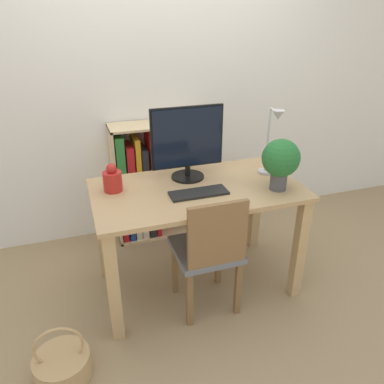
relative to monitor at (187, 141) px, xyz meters
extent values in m
plane|color=#997F5B|center=(0.01, -0.18, -1.03)|extent=(10.00, 10.00, 0.00)
cube|color=silver|center=(0.01, 0.78, 0.27)|extent=(8.00, 0.05, 2.60)
cube|color=tan|center=(0.01, -0.18, -0.27)|extent=(1.34, 0.75, 0.03)
cube|color=tan|center=(-0.61, -0.49, -0.66)|extent=(0.07, 0.07, 0.74)
cube|color=tan|center=(0.62, -0.49, -0.66)|extent=(0.07, 0.07, 0.74)
cube|color=tan|center=(-0.61, 0.14, -0.66)|extent=(0.07, 0.07, 0.74)
cube|color=tan|center=(0.62, 0.14, -0.66)|extent=(0.07, 0.07, 0.74)
cylinder|color=black|center=(0.00, 0.00, -0.25)|extent=(0.22, 0.22, 0.02)
cylinder|color=black|center=(0.00, 0.00, -0.20)|extent=(0.04, 0.04, 0.08)
cube|color=black|center=(0.00, 0.00, 0.02)|extent=(0.49, 0.02, 0.41)
cube|color=black|center=(0.00, 0.00, 0.02)|extent=(0.46, 0.03, 0.38)
cube|color=black|center=(-0.01, -0.27, -0.25)|extent=(0.36, 0.13, 0.02)
cylinder|color=#B2231E|center=(-0.51, -0.05, -0.20)|extent=(0.12, 0.12, 0.13)
sphere|color=#B2231E|center=(-0.51, -0.05, -0.11)|extent=(0.07, 0.07, 0.07)
cylinder|color=#B7B7BC|center=(0.54, -0.10, -0.25)|extent=(0.10, 0.10, 0.02)
cylinder|color=#B7B7BC|center=(0.54, -0.10, -0.02)|extent=(0.02, 0.02, 0.43)
cylinder|color=#B7B7BC|center=(0.54, -0.15, 0.20)|extent=(0.01, 0.10, 0.01)
cone|color=#B7B7BC|center=(0.54, -0.20, 0.18)|extent=(0.08, 0.08, 0.06)
cylinder|color=#4C4C51|center=(0.49, -0.36, -0.20)|extent=(0.11, 0.11, 0.12)
sphere|color=#23662D|center=(0.49, -0.36, -0.05)|extent=(0.24, 0.24, 0.24)
cube|color=slate|center=(0.00, -0.38, -0.60)|extent=(0.40, 0.40, 0.04)
cube|color=brown|center=(0.00, -0.56, -0.38)|extent=(0.36, 0.03, 0.40)
cube|color=brown|center=(-0.16, -0.54, -0.83)|extent=(0.04, 0.04, 0.41)
cube|color=brown|center=(0.16, -0.54, -0.83)|extent=(0.04, 0.04, 0.41)
cube|color=brown|center=(-0.16, -0.22, -0.83)|extent=(0.04, 0.04, 0.41)
cube|color=brown|center=(0.16, -0.22, -0.83)|extent=(0.04, 0.04, 0.41)
cube|color=#D8BC8C|center=(-0.43, 0.60, -0.53)|extent=(0.02, 0.28, 0.99)
cube|color=#D8BC8C|center=(0.32, 0.60, -0.53)|extent=(0.02, 0.28, 0.99)
cube|color=#D8BC8C|center=(-0.06, 0.60, -1.02)|extent=(0.77, 0.28, 0.02)
cube|color=#D8BC8C|center=(-0.06, 0.60, -0.04)|extent=(0.77, 0.28, 0.02)
cube|color=#D8BC8C|center=(-0.06, 0.60, -0.53)|extent=(0.73, 0.28, 0.02)
cube|color=red|center=(-0.39, 0.60, -0.81)|extent=(0.04, 0.24, 0.40)
cube|color=navy|center=(-0.33, 0.60, -0.85)|extent=(0.04, 0.24, 0.32)
cube|color=beige|center=(-0.28, 0.60, -0.80)|extent=(0.05, 0.24, 0.43)
cube|color=beige|center=(-0.22, 0.60, -0.85)|extent=(0.05, 0.24, 0.33)
cube|color=black|center=(-0.16, 0.60, -0.80)|extent=(0.06, 0.24, 0.42)
cube|color=red|center=(-0.10, 0.60, -0.87)|extent=(0.04, 0.24, 0.28)
cube|color=#2D7F38|center=(-0.38, 0.60, -0.31)|extent=(0.07, 0.24, 0.43)
cube|color=red|center=(-0.30, 0.60, -0.35)|extent=(0.06, 0.24, 0.34)
cube|color=orange|center=(-0.24, 0.60, -0.33)|extent=(0.04, 0.24, 0.40)
cube|color=black|center=(-0.19, 0.60, -0.37)|extent=(0.05, 0.24, 0.30)
cube|color=red|center=(-0.11, 0.60, -0.30)|extent=(0.06, 0.24, 0.44)
cylinder|color=tan|center=(-0.93, -0.68, -0.96)|extent=(0.30, 0.30, 0.14)
torus|color=tan|center=(-0.93, -0.68, -0.81)|extent=(0.26, 0.02, 0.26)
camera|label=1|loc=(-0.71, -2.23, 0.77)|focal=35.00mm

